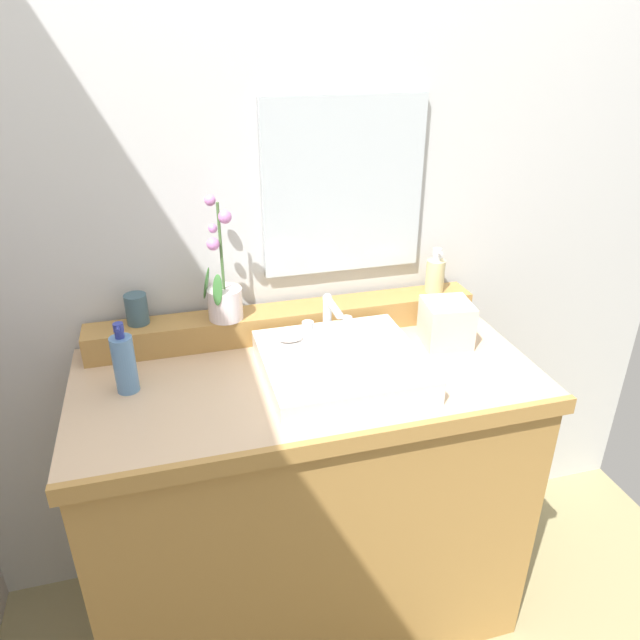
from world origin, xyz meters
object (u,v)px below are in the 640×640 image
Objects in this scene: potted_plant at (224,293)px; soap_dispenser at (435,274)px; tumbler_cup at (137,309)px; sink_basin at (343,369)px; soap_bar at (290,337)px; lotion_bottle at (124,363)px; tissue_box at (446,323)px.

potted_plant is 2.49× the size of soap_dispenser.
potted_plant reaches higher than tumbler_cup.
soap_dispenser is (0.38, 0.28, 0.11)m from sink_basin.
lotion_bottle is at bearing -176.29° from soap_bar.
soap_bar is 0.23m from potted_plant.
soap_dispenser reaches higher than tissue_box.
sink_basin is 0.54m from lotion_bottle.
tumbler_cup is 0.46× the size of lotion_bottle.
tumbler_cup is 0.22m from lotion_bottle.
lotion_bottle reaches higher than soap_bar.
potted_plant is 0.65m from soap_dispenser.
sink_basin is 0.36m from tissue_box.
sink_basin is at bearing -46.68° from soap_bar.
tissue_box is at bearing 1.27° from lotion_bottle.
potted_plant is at bearing -178.42° from soap_dispenser.
tissue_box is at bearing -14.55° from potted_plant.
potted_plant is at bearing 33.10° from lotion_bottle.
lotion_bottle is at bearing -146.90° from potted_plant.
sink_basin is 3.08× the size of tissue_box.
soap_bar is at bearing -24.96° from tumbler_cup.
potted_plant is (-0.26, 0.27, 0.13)m from sink_basin.
potted_plant reaches higher than soap_dispenser.
tumbler_cup is (-0.88, 0.01, -0.01)m from soap_dispenser.
sink_basin is 0.49m from soap_dispenser.
sink_basin is 0.17m from soap_bar.
potted_plant is 0.24m from tumbler_cup.
soap_bar is at bearing 133.32° from sink_basin.
lotion_bottle is (-0.92, -0.19, -0.06)m from soap_dispenser.
soap_dispenser is at bearing -0.93° from tumbler_cup.
tumbler_cup is at bearing 149.17° from sink_basin.
soap_dispenser is 0.74× the size of lotion_bottle.
sink_basin is at bearing -162.35° from tissue_box.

